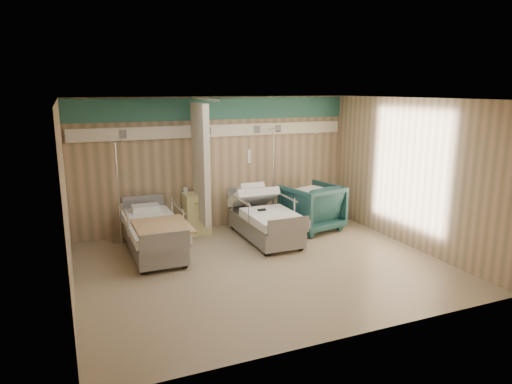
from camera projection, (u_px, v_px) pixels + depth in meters
ground at (263, 266)px, 7.78m from camera, size 6.00×5.00×0.00m
room_walls at (255, 156)px, 7.59m from camera, size 6.04×5.04×2.82m
bed_right at (265, 224)px, 9.11m from camera, size 1.00×2.16×0.63m
bed_left at (154, 237)px, 8.29m from camera, size 1.00×2.16×0.63m
bedside_cabinet at (197, 213)px, 9.47m from camera, size 0.50×0.48×0.85m
visitor_armchair at (312, 207)px, 9.69m from camera, size 1.27×1.30×0.99m
waffle_blanket at (312, 183)px, 9.55m from camera, size 0.82×0.77×0.08m
iv_stand_right at (273, 204)px, 10.20m from camera, size 0.38×0.38×2.12m
iv_stand_left at (120, 222)px, 8.92m from camera, size 0.35×0.35×1.98m
call_remote at (262, 210)px, 8.89m from camera, size 0.16×0.08×0.04m
tan_blanket at (162, 226)px, 7.83m from camera, size 0.92×1.16×0.04m
toiletry_bag at (201, 189)px, 9.48m from camera, size 0.25×0.21×0.12m
white_cup at (186, 191)px, 9.34m from camera, size 0.10×0.10×0.13m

